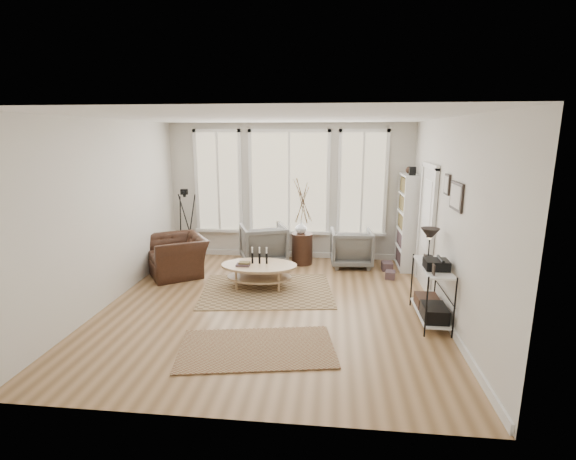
# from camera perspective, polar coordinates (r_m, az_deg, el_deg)

# --- Properties ---
(room) EXTENTS (5.50, 5.54, 2.90)m
(room) POSITION_cam_1_polar(r_m,az_deg,el_deg) (6.36, -2.16, 1.75)
(room) COLOR #A37B51
(room) RESTS_ON ground
(bay_window) EXTENTS (4.14, 0.12, 2.24)m
(bay_window) POSITION_cam_1_polar(r_m,az_deg,el_deg) (8.97, 0.15, 6.22)
(bay_window) COLOR #CFBE83
(bay_window) RESTS_ON ground
(door) EXTENTS (0.09, 1.06, 2.22)m
(door) POSITION_cam_1_polar(r_m,az_deg,el_deg) (7.64, 18.43, 0.67)
(door) COLOR silver
(door) RESTS_ON ground
(bookcase) EXTENTS (0.31, 0.85, 2.06)m
(bookcase) POSITION_cam_1_polar(r_m,az_deg,el_deg) (8.68, 16.02, 1.12)
(bookcase) COLOR white
(bookcase) RESTS_ON ground
(low_shelf) EXTENTS (0.38, 1.08, 1.30)m
(low_shelf) POSITION_cam_1_polar(r_m,az_deg,el_deg) (6.40, 19.05, -7.40)
(low_shelf) COLOR white
(low_shelf) RESTS_ON ground
(wall_art) EXTENTS (0.04, 0.88, 0.44)m
(wall_art) POSITION_cam_1_polar(r_m,az_deg,el_deg) (6.16, 21.73, 4.72)
(wall_art) COLOR black
(wall_art) RESTS_ON ground
(rug_main) EXTENTS (2.43, 1.95, 0.01)m
(rug_main) POSITION_cam_1_polar(r_m,az_deg,el_deg) (7.35, -2.88, -8.25)
(rug_main) COLOR brown
(rug_main) RESTS_ON ground
(rug_runner) EXTENTS (2.11, 1.41, 0.01)m
(rug_runner) POSITION_cam_1_polar(r_m,az_deg,el_deg) (5.51, -4.28, -15.80)
(rug_runner) COLOR brown
(rug_runner) RESTS_ON ground
(coffee_table) EXTENTS (1.35, 0.87, 0.62)m
(coffee_table) POSITION_cam_1_polar(r_m,az_deg,el_deg) (7.41, -4.03, -5.41)
(coffee_table) COLOR tan
(coffee_table) RESTS_ON ground
(armchair_left) EXTENTS (1.15, 1.17, 0.83)m
(armchair_left) POSITION_cam_1_polar(r_m,az_deg,el_deg) (8.75, -3.39, -1.93)
(armchair_left) COLOR slate
(armchair_left) RESTS_ON ground
(armchair_right) EXTENTS (0.87, 0.89, 0.77)m
(armchair_right) POSITION_cam_1_polar(r_m,az_deg,el_deg) (8.68, 8.64, -2.40)
(armchair_right) COLOR slate
(armchair_right) RESTS_ON ground
(side_table) EXTENTS (0.43, 0.43, 1.82)m
(side_table) POSITION_cam_1_polar(r_m,az_deg,el_deg) (8.61, 1.98, 0.97)
(side_table) COLOR #361D13
(side_table) RESTS_ON ground
(vase) EXTENTS (0.30, 0.30, 0.25)m
(vase) POSITION_cam_1_polar(r_m,az_deg,el_deg) (8.66, 1.80, 0.38)
(vase) COLOR silver
(vase) RESTS_ON side_table
(accent_chair) EXTENTS (1.50, 1.46, 0.74)m
(accent_chair) POSITION_cam_1_polar(r_m,az_deg,el_deg) (8.36, -14.94, -3.40)
(accent_chair) COLOR #361D13
(accent_chair) RESTS_ON ground
(tripod_camera) EXTENTS (0.55, 0.55, 1.55)m
(tripod_camera) POSITION_cam_1_polar(r_m,az_deg,el_deg) (9.07, -13.73, 0.20)
(tripod_camera) COLOR black
(tripod_camera) RESTS_ON ground
(book_stack_near) EXTENTS (0.21, 0.27, 0.17)m
(book_stack_near) POSITION_cam_1_polar(r_m,az_deg,el_deg) (8.60, 13.39, -4.84)
(book_stack_near) COLOR brown
(book_stack_near) RESTS_ON ground
(book_stack_far) EXTENTS (0.22, 0.25, 0.14)m
(book_stack_far) POSITION_cam_1_polar(r_m,az_deg,el_deg) (8.15, 13.81, -5.96)
(book_stack_far) COLOR brown
(book_stack_far) RESTS_ON ground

